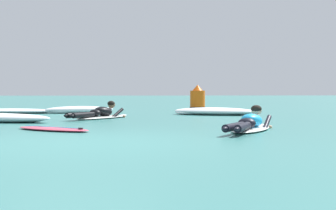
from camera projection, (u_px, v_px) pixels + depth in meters
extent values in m
plane|color=#387A75|center=(110.00, 113.00, 17.46)|extent=(120.00, 120.00, 0.00)
ellipsoid|color=white|center=(251.00, 129.00, 9.68)|extent=(1.42, 2.02, 0.07)
ellipsoid|color=white|center=(261.00, 125.00, 10.54)|extent=(0.28, 0.27, 0.06)
ellipsoid|color=#1E9EDB|center=(252.00, 120.00, 9.73)|extent=(0.68, 0.81, 0.35)
ellipsoid|color=black|center=(247.00, 123.00, 9.35)|extent=(0.43, 0.40, 0.20)
cylinder|color=black|center=(234.00, 127.00, 8.81)|extent=(0.59, 0.88, 0.14)
ellipsoid|color=black|center=(225.00, 129.00, 8.39)|extent=(0.19, 0.24, 0.08)
cylinder|color=black|center=(243.00, 127.00, 8.75)|extent=(0.50, 0.92, 0.14)
ellipsoid|color=black|center=(237.00, 129.00, 8.31)|extent=(0.19, 0.24, 0.08)
cylinder|color=black|center=(246.00, 123.00, 10.17)|extent=(0.34, 0.56, 0.34)
sphere|color=tan|center=(250.00, 127.00, 10.53)|extent=(0.09, 0.09, 0.09)
cylinder|color=black|center=(267.00, 124.00, 9.98)|extent=(0.34, 0.56, 0.34)
sphere|color=tan|center=(270.00, 127.00, 10.32)|extent=(0.09, 0.09, 0.09)
sphere|color=tan|center=(256.00, 110.00, 10.10)|extent=(0.21, 0.21, 0.21)
ellipsoid|color=black|center=(256.00, 109.00, 10.08)|extent=(0.29, 0.28, 0.16)
ellipsoid|color=white|center=(102.00, 117.00, 13.89)|extent=(1.68, 2.14, 0.07)
ellipsoid|color=white|center=(123.00, 115.00, 14.80)|extent=(0.28, 0.28, 0.06)
ellipsoid|color=black|center=(103.00, 111.00, 13.93)|extent=(0.70, 0.78, 0.35)
ellipsoid|color=black|center=(95.00, 113.00, 13.59)|extent=(0.44, 0.42, 0.20)
cylinder|color=black|center=(79.00, 115.00, 13.11)|extent=(0.64, 0.80, 0.14)
ellipsoid|color=black|center=(67.00, 116.00, 12.73)|extent=(0.20, 0.24, 0.08)
cylinder|color=black|center=(83.00, 115.00, 13.03)|extent=(0.56, 0.84, 0.14)
ellipsoid|color=black|center=(73.00, 116.00, 12.63)|extent=(0.20, 0.24, 0.08)
cylinder|color=black|center=(105.00, 113.00, 14.36)|extent=(0.39, 0.53, 0.33)
sphere|color=#8C6647|center=(113.00, 116.00, 14.69)|extent=(0.09, 0.09, 0.09)
cylinder|color=black|center=(117.00, 114.00, 14.13)|extent=(0.39, 0.53, 0.33)
sphere|color=#8C6647|center=(124.00, 117.00, 14.44)|extent=(0.09, 0.09, 0.09)
sphere|color=#8C6647|center=(112.00, 105.00, 14.26)|extent=(0.21, 0.21, 0.21)
ellipsoid|color=black|center=(111.00, 104.00, 14.24)|extent=(0.29, 0.29, 0.16)
ellipsoid|color=#E54C66|center=(53.00, 129.00, 9.70)|extent=(1.77, 1.49, 0.07)
cube|color=#1E9EDB|center=(53.00, 127.00, 9.69)|extent=(1.26, 0.94, 0.01)
cone|color=black|center=(81.00, 132.00, 9.31)|extent=(0.14, 0.14, 0.16)
ellipsoid|color=white|center=(214.00, 111.00, 15.92)|extent=(2.85, 1.93, 0.24)
ellipsoid|color=white|center=(236.00, 112.00, 15.87)|extent=(1.06, 1.02, 0.17)
ellipsoid|color=white|center=(190.00, 113.00, 16.05)|extent=(1.07, 0.80, 0.13)
ellipsoid|color=white|center=(14.00, 111.00, 17.06)|extent=(3.14, 1.21, 0.17)
ellipsoid|color=white|center=(37.00, 112.00, 17.16)|extent=(1.15, 0.56, 0.12)
ellipsoid|color=white|center=(79.00, 110.00, 17.14)|extent=(2.44, 1.07, 0.25)
ellipsoid|color=white|center=(96.00, 110.00, 17.39)|extent=(0.90, 0.51, 0.17)
ellipsoid|color=white|center=(59.00, 112.00, 16.90)|extent=(0.87, 0.35, 0.14)
ellipsoid|color=white|center=(25.00, 119.00, 12.20)|extent=(1.12, 0.68, 0.16)
cylinder|color=#EA5B0F|center=(198.00, 100.00, 20.19)|extent=(0.61, 0.61, 0.79)
cone|color=#EA5B0F|center=(198.00, 88.00, 20.18)|extent=(0.43, 0.43, 0.24)
cylinder|color=black|center=(198.00, 108.00, 20.20)|extent=(0.64, 0.64, 0.12)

